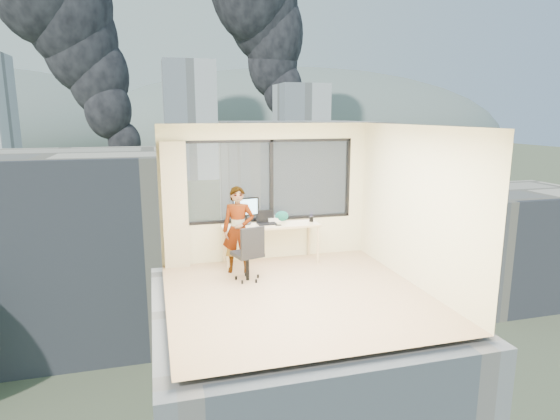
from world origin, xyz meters
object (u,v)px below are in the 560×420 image
object	(u,v)px
game_console	(274,219)
laptop	(267,218)
chair	(247,252)
desk	(271,243)
handbag	(282,216)
person	(238,230)
monitor	(246,211)

from	to	relation	value
game_console	laptop	xyz separation A→B (m)	(-0.20, -0.22, 0.07)
chair	laptop	size ratio (longest dim) A/B	2.69
desk	laptop	bearing A→B (deg)	158.48
desk	handbag	distance (m)	0.56
game_console	handbag	size ratio (longest dim) A/B	1.28
laptop	person	bearing A→B (deg)	-149.53
person	game_console	world-z (taller)	person
game_console	handbag	bearing A→B (deg)	-46.06
laptop	handbag	world-z (taller)	laptop
desk	laptop	world-z (taller)	laptop
chair	monitor	bearing A→B (deg)	64.34
person	handbag	xyz separation A→B (m)	(0.93, 0.51, 0.08)
monitor	handbag	size ratio (longest dim) A/B	1.92
game_console	person	bearing A→B (deg)	-152.27
handbag	laptop	bearing A→B (deg)	-147.72
chair	person	xyz separation A→B (m)	(-0.06, 0.47, 0.28)
chair	handbag	xyz separation A→B (m)	(0.87, 0.98, 0.36)
chair	person	distance (m)	0.55
person	laptop	size ratio (longest dim) A/B	4.21
desk	monitor	size ratio (longest dim) A/B	3.56
desk	laptop	distance (m)	0.49
laptop	handbag	distance (m)	0.35
monitor	handbag	world-z (taller)	monitor
desk	laptop	xyz separation A→B (m)	(-0.07, 0.03, 0.49)
desk	monitor	distance (m)	0.78
handbag	game_console	bearing A→B (deg)	153.22
person	monitor	bearing A→B (deg)	79.37
chair	monitor	distance (m)	1.10
desk	chair	xyz separation A→B (m)	(-0.61, -0.82, 0.12)
desk	person	xyz separation A→B (m)	(-0.68, -0.35, 0.39)
monitor	laptop	size ratio (longest dim) A/B	1.39
desk	game_console	bearing A→B (deg)	61.50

